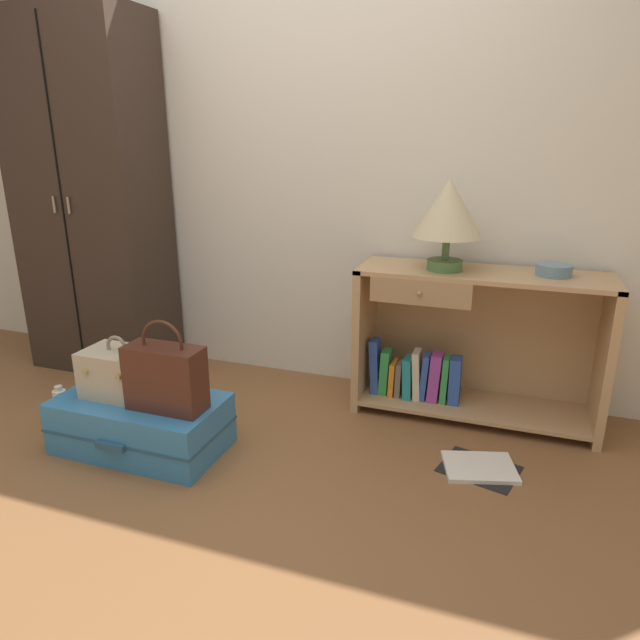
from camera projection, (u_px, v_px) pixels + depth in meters
ground_plane at (178, 518)px, 2.12m from camera, size 9.00×9.00×0.00m
back_wall at (314, 150)px, 3.06m from camera, size 6.40×0.10×2.60m
wardrobe at (91, 201)px, 3.29m from camera, size 0.81×0.47×2.02m
bookshelf at (467, 345)px, 2.84m from camera, size 1.19×0.40×0.75m
table_lamp at (448, 211)px, 2.63m from camera, size 0.33×0.33×0.43m
bowl at (554, 270)px, 2.60m from camera, size 0.16×0.16×0.05m
suitcase_large at (142, 423)px, 2.57m from camera, size 0.76×0.43×0.25m
train_case at (120, 372)px, 2.54m from camera, size 0.31×0.23×0.28m
handbag at (165, 377)px, 2.40m from camera, size 0.34×0.15×0.40m
bottle at (61, 406)px, 2.80m from camera, size 0.06×0.06×0.20m
open_book_on_floor at (479, 468)px, 2.43m from camera, size 0.37×0.32×0.02m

